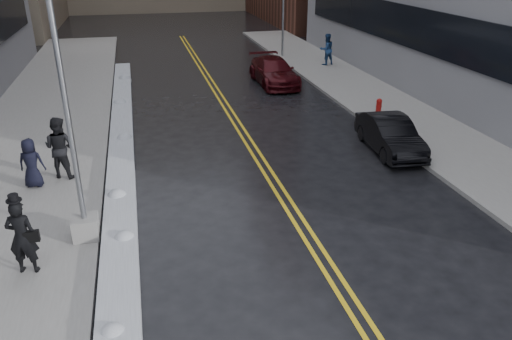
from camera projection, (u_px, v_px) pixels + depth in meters
ground at (223, 268)px, 12.19m from camera, size 160.00×160.00×0.00m
sidewalk_west at (37, 142)px, 19.80m from camera, size 5.50×50.00×0.15m
sidewalk_east at (398, 114)px, 23.16m from camera, size 4.00×50.00×0.15m
lane_line_left at (236, 128)px, 21.56m from camera, size 0.12×50.00×0.01m
lane_line_right at (243, 128)px, 21.62m from camera, size 0.12×50.00×0.01m
snow_ridge at (122, 151)px, 18.69m from camera, size 0.90×30.00×0.34m
lamppost at (74, 154)px, 12.22m from camera, size 0.65×0.65×7.62m
fire_hydrant at (379, 106)px, 22.75m from camera, size 0.26×0.26×0.73m
traffic_signal at (283, 7)px, 33.90m from camera, size 0.16×0.20×6.00m
pedestrian_fedora at (22, 237)px, 11.45m from camera, size 0.74×0.55×1.87m
pedestrian_b at (60, 147)px, 16.30m from camera, size 1.23×1.13×2.06m
pedestrian_c at (31, 163)px, 15.70m from camera, size 0.86×0.63×1.61m
pedestrian_east at (327, 49)px, 32.08m from camera, size 1.07×0.89×1.97m
car_black at (390, 135)px, 18.88m from camera, size 1.74×4.17×1.34m
car_maroon at (274, 71)px, 28.18m from camera, size 2.08×5.01×1.45m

